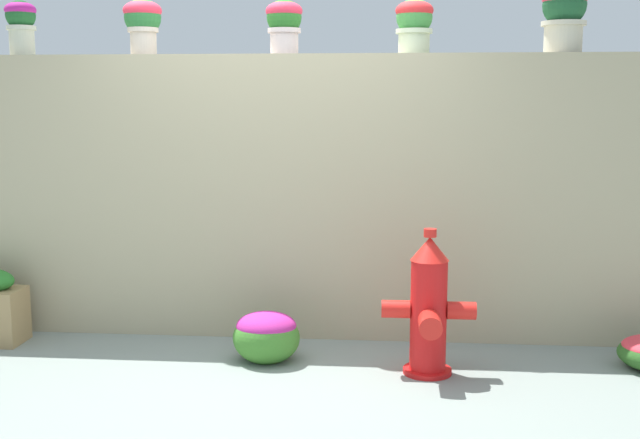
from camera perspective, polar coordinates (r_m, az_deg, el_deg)
The scene contains 9 objects.
ground_plane at distance 4.89m, azimuth -4.45°, elevation -11.29°, with size 24.00×24.00×0.00m, color gray.
stone_wall at distance 5.59m, azimuth -2.95°, elevation 1.66°, with size 6.40×0.34×1.97m, color tan.
potted_plant_1 at distance 6.14m, azimuth -20.78°, elevation 13.18°, with size 0.22×0.22×0.39m.
potted_plant_2 at distance 5.77m, azimuth -12.68°, elevation 13.86°, with size 0.27×0.27×0.39m.
potted_plant_3 at distance 5.54m, azimuth -2.60°, elevation 14.09°, with size 0.25×0.25×0.37m.
potted_plant_4 at distance 5.56m, azimuth 6.82°, elevation 13.99°, with size 0.26×0.26×0.37m.
potted_plant_5 at distance 5.68m, azimuth 17.22°, elevation 14.14°, with size 0.30×0.30×0.46m.
fire_hydrant at distance 4.86m, azimuth 7.85°, elevation -6.46°, with size 0.57×0.45×0.90m.
flower_bush_left at distance 5.13m, azimuth -3.87°, elevation -8.26°, with size 0.43×0.39×0.34m.
Camera 1 is at (0.77, -4.53, 1.68)m, focal length 44.33 mm.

